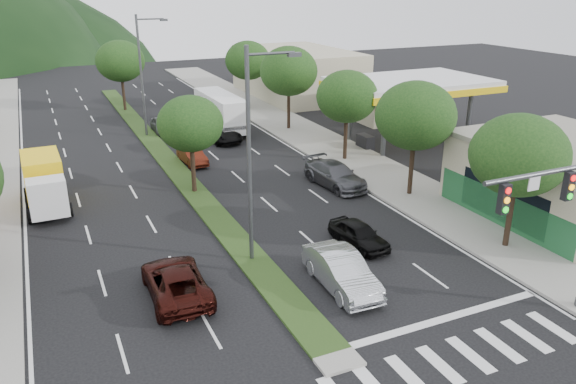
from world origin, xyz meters
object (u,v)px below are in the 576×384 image
tree_r_e (248,60)px  car_queue_d (221,133)px  streetlight_mid (143,70)px  car_queue_a (359,234)px  tree_r_a (519,155)px  car_queue_c (192,156)px  suv_maroon (176,281)px  motorhome (221,111)px  tree_r_c (347,97)px  traffic_signal (573,210)px  car_queue_b (335,175)px  tree_med_far (120,61)px  sedan_silver (341,271)px  car_queue_e (161,125)px  box_truck (45,184)px  tree_r_d (289,71)px  tree_med_near (190,124)px  streetlight_near (253,147)px  tree_r_b (416,116)px

tree_r_e → car_queue_d: 13.66m
streetlight_mid → car_queue_a: streetlight_mid is taller
tree_r_a → car_queue_a: (-6.57, 3.21, -4.19)m
car_queue_c → streetlight_mid: bearing=94.3°
suv_maroon → motorhome: size_ratio=0.61×
tree_r_a → tree_r_c: tree_r_a is taller
traffic_signal → tree_r_a: bearing=61.8°
car_queue_a → car_queue_b: size_ratio=0.71×
tree_med_far → car_queue_a: tree_med_far is taller
sedan_silver → car_queue_e: size_ratio=1.27×
tree_r_c → box_truck: tree_r_c is taller
motorhome → car_queue_b: bearing=-83.5°
tree_r_d → tree_r_e: 10.00m
tree_r_e → tree_med_near: bearing=-118.6°
tree_r_d → car_queue_e: tree_r_d is taller
traffic_signal → tree_r_c: bearing=82.1°
tree_r_e → traffic_signal: bearing=-94.1°
car_queue_e → box_truck: box_truck is taller
tree_r_e → car_queue_d: (-6.70, -11.13, -4.23)m
tree_med_near → streetlight_near: (0.21, -10.00, 1.16)m
car_queue_d → car_queue_b: bearing=-83.9°
streetlight_near → car_queue_c: (1.29, 15.87, -4.98)m
tree_r_a → tree_r_e: tree_r_e is taller
car_queue_e → tree_r_d: bearing=-19.5°
tree_r_a → tree_med_far: tree_med_far is taller
tree_r_b → motorhome: (-5.50, 20.38, -3.34)m
tree_r_c → tree_r_e: size_ratio=0.97×
streetlight_near → car_queue_d: bearing=76.3°
suv_maroon → car_queue_c: size_ratio=1.38×
car_queue_b → box_truck: (-17.15, 3.99, 0.63)m
tree_r_a → tree_med_far: 41.76m
tree_r_b → tree_r_a: bearing=-90.0°
streetlight_near → car_queue_b: size_ratio=1.92×
tree_r_e → suv_maroon: 37.59m
tree_med_far → car_queue_d: (5.30, -15.13, -4.35)m
streetlight_near → car_queue_c: size_ratio=2.73×
suv_maroon → car_queue_a: (9.49, 0.94, -0.07)m
tree_med_near → car_queue_e: tree_med_near is taller
streetlight_mid → sedan_silver: streetlight_mid is taller
tree_r_b → tree_r_c: tree_r_b is taller
suv_maroon → car_queue_a: suv_maroon is taller
traffic_signal → streetlight_near: 13.03m
tree_med_near → box_truck: size_ratio=1.00×
tree_r_c → car_queue_d: (-6.70, 8.87, -4.09)m
car_queue_d → streetlight_near: bearing=-111.6°
traffic_signal → suv_maroon: (-13.09, 7.81, -3.94)m
car_queue_a → car_queue_b: car_queue_b is taller
tree_r_b → tree_r_e: bearing=90.0°
tree_med_near → car_queue_c: tree_med_near is taller
car_queue_a → box_truck: (-13.94, 12.23, 0.75)m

